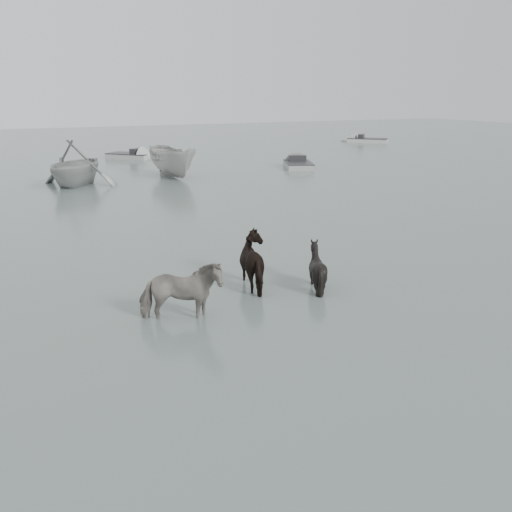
# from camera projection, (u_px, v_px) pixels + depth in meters

# --- Properties ---
(ground) EXTENTS (140.00, 140.00, 0.00)m
(ground) POSITION_uv_depth(u_px,v_px,m) (196.00, 313.00, 12.69)
(ground) COLOR #53635D
(ground) RESTS_ON ground
(pony_pinto) EXTENTS (1.98, 1.38, 1.52)m
(pony_pinto) POSITION_uv_depth(u_px,v_px,m) (180.00, 286.00, 12.10)
(pony_pinto) COLOR black
(pony_pinto) RESTS_ON ground
(pony_dark) EXTENTS (1.64, 1.80, 1.53)m
(pony_dark) POSITION_uv_depth(u_px,v_px,m) (260.00, 256.00, 14.29)
(pony_dark) COLOR black
(pony_dark) RESTS_ON ground
(pony_black) EXTENTS (1.61, 1.55, 1.39)m
(pony_black) POSITION_uv_depth(u_px,v_px,m) (317.00, 260.00, 14.19)
(pony_black) COLOR black
(pony_black) RESTS_ON ground
(rowboat_trail) EXTENTS (6.15, 6.27, 2.50)m
(rowboat_trail) POSITION_uv_depth(u_px,v_px,m) (75.00, 161.00, 29.41)
(rowboat_trail) COLOR #9C9E9C
(rowboat_trail) RESTS_ON ground
(boat_small) EXTENTS (2.14, 5.09, 1.93)m
(boat_small) POSITION_uv_depth(u_px,v_px,m) (173.00, 160.00, 32.43)
(boat_small) COLOR #ACACA8
(boat_small) RESTS_ON ground
(skiff_port) EXTENTS (3.16, 4.75, 0.75)m
(skiff_port) POSITION_uv_depth(u_px,v_px,m) (298.00, 162.00, 36.35)
(skiff_port) COLOR #949794
(skiff_port) RESTS_ON ground
(skiff_mid) EXTENTS (4.26, 4.51, 0.75)m
(skiff_mid) POSITION_uv_depth(u_px,v_px,m) (130.00, 153.00, 41.41)
(skiff_mid) COLOR #A7A9A6
(skiff_mid) RESTS_ON ground
(skiff_star) EXTENTS (4.84, 4.75, 0.75)m
(skiff_star) POSITION_uv_depth(u_px,v_px,m) (368.00, 138.00, 54.43)
(skiff_star) COLOR beige
(skiff_star) RESTS_ON ground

